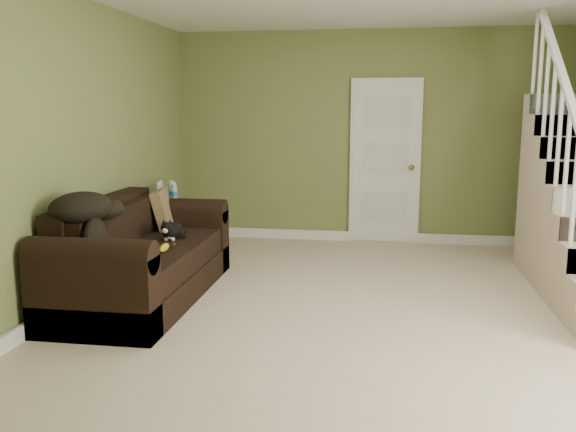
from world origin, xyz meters
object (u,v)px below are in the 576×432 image
(side_table, at_px, (170,230))
(banana, at_px, (164,248))
(cat, at_px, (172,230))
(sofa, at_px, (140,261))

(side_table, relative_size, banana, 3.99)
(side_table, distance_m, cat, 1.17)
(sofa, bearing_deg, cat, 56.01)
(cat, bearing_deg, side_table, 111.71)
(sofa, height_order, banana, sofa)
(sofa, distance_m, banana, 0.39)
(cat, height_order, banana, cat)
(side_table, distance_m, banana, 1.64)
(sofa, relative_size, banana, 10.16)
(cat, bearing_deg, sofa, -123.47)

